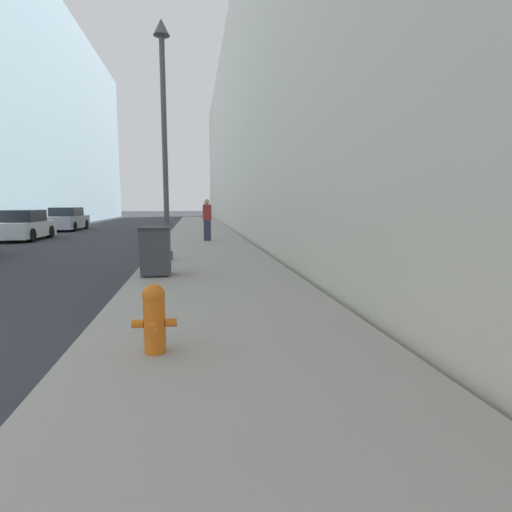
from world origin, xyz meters
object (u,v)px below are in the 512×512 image
at_px(trash_bin, 156,251).
at_px(fire_hydrant, 154,317).
at_px(parked_sedan_near, 22,226).
at_px(pedestrian_on_sidewalk, 207,220).
at_px(lamppost, 164,117).
at_px(parked_sedan_far, 67,220).

bearing_deg(trash_bin, fire_hydrant, -84.98).
xyz_separation_m(trash_bin, parked_sedan_near, (-7.45, 11.93, -0.04)).
distance_m(fire_hydrant, trash_bin, 4.84).
bearing_deg(parked_sedan_near, pedestrian_on_sidewalk, -21.04).
height_order(parked_sedan_near, pedestrian_on_sidewalk, pedestrian_on_sidewalk).
bearing_deg(trash_bin, lamppost, 87.91).
distance_m(lamppost, parked_sedan_far, 18.82).
height_order(fire_hydrant, lamppost, lamppost).
height_order(lamppost, pedestrian_on_sidewalk, lamppost).
bearing_deg(trash_bin, parked_sedan_far, 111.35).
height_order(trash_bin, pedestrian_on_sidewalk, pedestrian_on_sidewalk).
bearing_deg(fire_hydrant, parked_sedan_near, 115.18).
xyz_separation_m(parked_sedan_near, pedestrian_on_sidewalk, (8.88, -3.42, 0.39)).
height_order(parked_sedan_near, parked_sedan_far, parked_sedan_far).
xyz_separation_m(lamppost, parked_sedan_near, (-7.55, 9.37, -3.45)).
bearing_deg(pedestrian_on_sidewalk, fire_hydrant, -94.29).
xyz_separation_m(trash_bin, parked_sedan_far, (-7.58, 19.40, -0.01)).
bearing_deg(fire_hydrant, trash_bin, 95.02).
distance_m(trash_bin, pedestrian_on_sidewalk, 8.64).
distance_m(parked_sedan_far, pedestrian_on_sidewalk, 14.13).
relative_size(parked_sedan_near, parked_sedan_far, 0.88).
bearing_deg(fire_hydrant, lamppost, 92.56).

